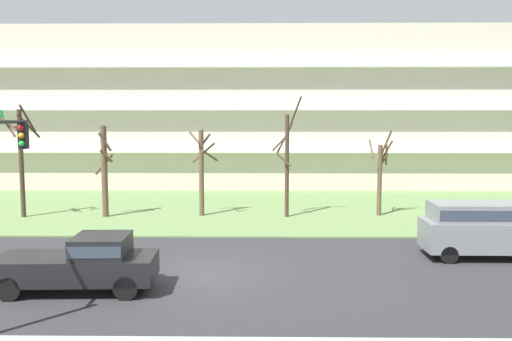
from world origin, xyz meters
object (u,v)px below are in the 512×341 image
tree_left (105,170)px  pickup_black_near_left (83,262)px  tree_far_right (380,173)px  van_gray_center_left (486,226)px  tree_center (202,169)px  tree_far_left (21,156)px  tree_right (287,161)px

tree_left → pickup_black_near_left: 13.55m
tree_far_right → pickup_black_near_left: tree_far_right is taller
tree_far_right → van_gray_center_left: bearing=-75.2°
pickup_black_near_left → van_gray_center_left: van_gray_center_left is taller
pickup_black_near_left → tree_far_right: bearing=44.0°
tree_center → pickup_black_near_left: bearing=-100.6°
tree_far_right → tree_far_left: bearing=-177.5°
tree_far_left → tree_right: tree_right is taller
tree_right → van_gray_center_left: bearing=-47.4°
van_gray_center_left → tree_left: bearing=-24.1°
tree_far_right → pickup_black_near_left: size_ratio=0.95×
tree_right → pickup_black_near_left: bearing=-119.8°
tree_center → tree_far_right: size_ratio=1.00×
tree_left → tree_right: bearing=1.0°
tree_left → tree_right: tree_right is taller
tree_far_left → tree_far_right: (21.10, 0.91, -1.06)m
tree_far_left → pickup_black_near_left: tree_far_left is taller
tree_far_left → tree_far_right: bearing=2.5°
tree_far_right → van_gray_center_left: tree_far_right is taller
pickup_black_near_left → tree_center: bearing=77.2°
tree_far_right → tree_center: bearing=-178.9°
pickup_black_near_left → van_gray_center_left: bearing=13.8°
tree_far_left → pickup_black_near_left: (7.95, -12.82, -2.66)m
tree_center → tree_right: size_ratio=0.73×
tree_center → tree_far_right: (10.63, 0.21, -0.25)m
tree_far_right → van_gray_center_left: (2.44, -9.24, -1.22)m
tree_far_left → van_gray_center_left: bearing=-19.5°
tree_far_left → tree_right: size_ratio=0.94×
tree_far_right → pickup_black_near_left: 19.08m
tree_far_left → tree_right: (15.51, 0.41, -0.29)m
tree_left → tree_far_right: bearing=2.4°
tree_left → van_gray_center_left: tree_left is taller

